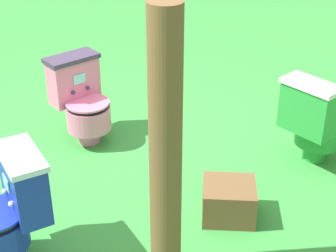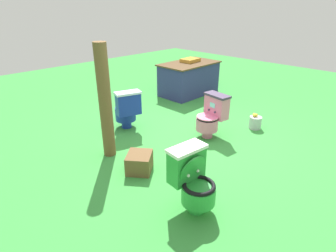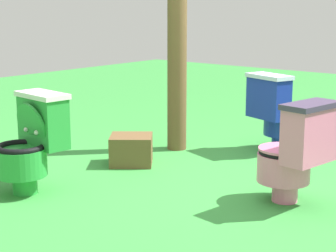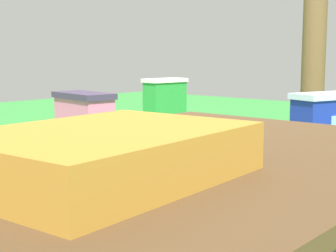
# 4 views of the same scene
# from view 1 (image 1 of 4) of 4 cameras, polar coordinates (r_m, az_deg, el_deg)

# --- Properties ---
(ground) EXTENTS (14.00, 14.00, 0.00)m
(ground) POSITION_cam_1_polar(r_m,az_deg,el_deg) (4.34, -7.46, -3.83)
(ground) COLOR green
(toilet_pink) EXTENTS (0.54, 0.47, 0.73)m
(toilet_pink) POSITION_cam_1_polar(r_m,az_deg,el_deg) (4.51, -9.17, 2.78)
(toilet_pink) COLOR pink
(toilet_pink) RESTS_ON ground
(toilet_blue) EXTENTS (0.53, 0.59, 0.73)m
(toilet_blue) POSITION_cam_1_polar(r_m,az_deg,el_deg) (3.34, -16.56, -8.52)
(toilet_blue) COLOR #192D9E
(toilet_blue) RESTS_ON ground
(toilet_green) EXTENTS (0.45, 0.53, 0.73)m
(toilet_green) POSITION_cam_1_polar(r_m,az_deg,el_deg) (4.27, 15.32, 0.57)
(toilet_green) COLOR green
(toilet_green) RESTS_ON ground
(wooden_post) EXTENTS (0.18, 0.18, 1.65)m
(wooden_post) POSITION_cam_1_polar(r_m,az_deg,el_deg) (2.85, -0.27, -2.96)
(wooden_post) COLOR brown
(wooden_post) RESTS_ON ground
(small_crate) EXTENTS (0.48, 0.47, 0.25)m
(small_crate) POSITION_cam_1_polar(r_m,az_deg,el_deg) (3.70, 6.49, -7.91)
(small_crate) COLOR brown
(small_crate) RESTS_ON ground
(lemon_bucket) EXTENTS (0.22, 0.22, 0.28)m
(lemon_bucket) POSITION_cam_1_polar(r_m,az_deg,el_deg) (5.43, -11.42, 4.30)
(lemon_bucket) COLOR #B7B7BF
(lemon_bucket) RESTS_ON ground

